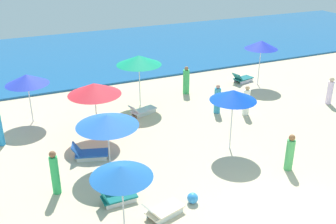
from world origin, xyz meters
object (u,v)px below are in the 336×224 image
at_px(umbrella_1, 261,45).
at_px(umbrella_3, 121,172).
at_px(lounge_chair_3_0, 116,197).
at_px(umbrella_4, 94,89).
at_px(lounge_chair_5_0, 142,110).
at_px(beachgoer_0, 186,81).
at_px(lounge_chair_3_1, 162,211).
at_px(lounge_chair_1_0, 242,78).
at_px(beachgoer_6, 290,153).
at_px(beachgoer_3, 330,91).
at_px(umbrella_5, 139,60).
at_px(beachgoer_4, 246,101).
at_px(beachgoer_7, 217,100).
at_px(beach_ball_0, 193,198).
at_px(umbrella_6, 233,95).
at_px(lounge_chair_0_0, 89,153).
at_px(umbrella_7, 27,79).
at_px(umbrella_0, 107,120).
at_px(beachgoer_2, 55,173).

height_order(umbrella_1, umbrella_3, umbrella_1).
xyz_separation_m(lounge_chair_3_0, umbrella_4, (0.73, 5.18, 2.09)).
height_order(lounge_chair_3_0, lounge_chair_5_0, lounge_chair_3_0).
distance_m(lounge_chair_3_0, beachgoer_0, 10.89).
bearing_deg(umbrella_3, lounge_chair_3_1, 8.55).
xyz_separation_m(lounge_chair_1_0, beachgoer_6, (-4.15, -9.40, 0.48)).
relative_size(lounge_chair_3_1, beachgoer_3, 0.98).
distance_m(umbrella_5, beachgoer_0, 3.61).
distance_m(umbrella_4, beachgoer_0, 7.13).
bearing_deg(beachgoer_3, beachgoer_4, -114.86).
bearing_deg(beachgoer_7, umbrella_1, -86.32).
distance_m(beachgoer_0, beach_ball_0, 10.52).
relative_size(lounge_chair_3_1, umbrella_6, 0.56).
bearing_deg(beachgoer_0, beachgoer_4, -10.25).
bearing_deg(umbrella_6, lounge_chair_0_0, 164.17).
relative_size(lounge_chair_5_0, beach_ball_0, 4.14).
xyz_separation_m(lounge_chair_3_1, beachgoer_7, (5.94, 6.57, 0.49)).
xyz_separation_m(beachgoer_0, beachgoer_4, (1.44, -4.00, -0.02)).
xyz_separation_m(beachgoer_3, beachgoer_7, (-6.24, 1.44, -0.01)).
distance_m(lounge_chair_1_0, beachgoer_4, 5.08).
xyz_separation_m(lounge_chair_3_0, umbrella_7, (-1.82, 8.01, 1.99)).
relative_size(umbrella_6, beachgoer_6, 1.76).
height_order(umbrella_1, umbrella_5, umbrella_5).
height_order(umbrella_5, beach_ball_0, umbrella_5).
bearing_deg(beachgoer_4, lounge_chair_3_0, 21.25).
xyz_separation_m(umbrella_0, umbrella_5, (3.33, 5.50, 0.49)).
height_order(lounge_chair_3_1, beachgoer_0, beachgoer_0).
distance_m(umbrella_5, beachgoer_3, 10.51).
relative_size(umbrella_0, lounge_chair_3_1, 1.61).
height_order(lounge_chair_3_0, beachgoer_0, beachgoer_0).
xyz_separation_m(lounge_chair_5_0, beachgoer_4, (4.88, -2.20, 0.51)).
height_order(lounge_chair_5_0, beachgoer_0, beachgoer_0).
xyz_separation_m(umbrella_1, umbrella_6, (-5.95, -6.21, -0.06)).
bearing_deg(beachgoer_2, beach_ball_0, -122.42).
xyz_separation_m(umbrella_1, beachgoer_3, (1.71, -4.13, -1.79)).
relative_size(lounge_chair_1_0, beachgoer_7, 0.96).
relative_size(umbrella_6, umbrella_7, 1.09).
height_order(umbrella_6, beachgoer_0, umbrella_6).
bearing_deg(beach_ball_0, beachgoer_3, 24.01).
bearing_deg(beachgoer_0, lounge_chair_3_1, -60.46).
height_order(beachgoer_2, beachgoer_7, beachgoer_2).
bearing_deg(beach_ball_0, umbrella_5, 81.09).
distance_m(umbrella_4, lounge_chair_5_0, 3.73).
relative_size(lounge_chair_1_0, umbrella_3, 0.63).
bearing_deg(beachgoer_6, lounge_chair_3_0, -128.97).
bearing_deg(lounge_chair_1_0, umbrella_0, 107.73).
xyz_separation_m(lounge_chair_3_1, beach_ball_0, (1.25, 0.25, -0.04)).
bearing_deg(umbrella_6, beachgoer_2, -177.93).
xyz_separation_m(umbrella_6, beachgoer_0, (1.22, 6.71, -1.72)).
distance_m(lounge_chair_1_0, umbrella_6, 9.07).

